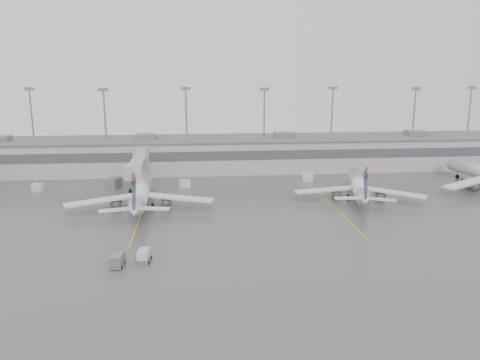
{
  "coord_description": "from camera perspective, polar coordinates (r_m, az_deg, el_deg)",
  "views": [
    {
      "loc": [
        -7.78,
        -59.29,
        24.21
      ],
      "look_at": [
        0.27,
        24.0,
        5.0
      ],
      "focal_mm": 35.0,
      "sensor_mm": 36.0,
      "label": 1
    }
  ],
  "objects": [
    {
      "name": "ground",
      "position": [
        64.51,
        1.83,
        -9.12
      ],
      "size": [
        260.0,
        260.0,
        0.0
      ],
      "primitive_type": "plane",
      "color": "#4C4C4E",
      "rests_on": "ground"
    },
    {
      "name": "terminal",
      "position": [
        119.22,
        -1.71,
        3.25
      ],
      "size": [
        152.0,
        17.0,
        9.45
      ],
      "color": "#A0A09B",
      "rests_on": "ground"
    },
    {
      "name": "light_masts",
      "position": [
        123.89,
        -1.91,
        7.28
      ],
      "size": [
        142.4,
        8.0,
        20.6
      ],
      "color": "gray",
      "rests_on": "ground"
    },
    {
      "name": "jet_bridge_right",
      "position": [
        107.72,
        -12.21,
        1.75
      ],
      "size": [
        4.0,
        17.2,
        7.0
      ],
      "color": "#A6A8AB",
      "rests_on": "ground"
    },
    {
      "name": "stand_markings",
      "position": [
        87.08,
        -0.18,
        -3.21
      ],
      "size": [
        105.25,
        40.0,
        0.01
      ],
      "color": "#E1AC0D",
      "rests_on": "ground"
    },
    {
      "name": "jet_mid_left",
      "position": [
        86.74,
        -12.01,
        -1.52
      ],
      "size": [
        26.48,
        29.7,
        9.61
      ],
      "rotation": [
        0.0,
        0.0,
        0.03
      ],
      "color": "silver",
      "rests_on": "ground"
    },
    {
      "name": "jet_mid_right",
      "position": [
        93.8,
        14.28,
        -0.66
      ],
      "size": [
        24.16,
        27.43,
        9.05
      ],
      "rotation": [
        0.0,
        0.0,
        -0.25
      ],
      "color": "silver",
      "rests_on": "ground"
    },
    {
      "name": "baggage_tug",
      "position": [
        63.27,
        -11.66,
        -9.21
      ],
      "size": [
        1.9,
        2.73,
        1.67
      ],
      "rotation": [
        0.0,
        0.0,
        -0.09
      ],
      "color": "silver",
      "rests_on": "ground"
    },
    {
      "name": "baggage_cart",
      "position": [
        62.53,
        -14.74,
        -9.43
      ],
      "size": [
        1.73,
        2.75,
        1.69
      ],
      "rotation": [
        0.0,
        0.0,
        -0.09
      ],
      "color": "slate",
      "rests_on": "ground"
    },
    {
      "name": "gse_uld_a",
      "position": [
        106.87,
        -23.42,
        -0.82
      ],
      "size": [
        2.49,
        1.99,
        1.54
      ],
      "primitive_type": "cube",
      "rotation": [
        0.0,
        0.0,
        -0.28
      ],
      "color": "silver",
      "rests_on": "ground"
    },
    {
      "name": "gse_uld_b",
      "position": [
        101.62,
        -6.73,
        -0.45
      ],
      "size": [
        2.55,
        1.83,
        1.7
      ],
      "primitive_type": "cube",
      "rotation": [
        0.0,
        0.0,
        0.1
      ],
      "color": "silver",
      "rests_on": "ground"
    },
    {
      "name": "gse_uld_c",
      "position": [
        108.1,
        8.29,
        0.31
      ],
      "size": [
        2.84,
        2.41,
        1.71
      ],
      "primitive_type": "cube",
      "rotation": [
        0.0,
        0.0,
        -0.39
      ],
      "color": "silver",
      "rests_on": "ground"
    },
    {
      "name": "gse_loader",
      "position": [
        104.15,
        -15.12,
        -0.35
      ],
      "size": [
        3.07,
        3.95,
        2.17
      ],
      "primitive_type": "cube",
      "rotation": [
        0.0,
        0.0,
        -0.29
      ],
      "color": "slate",
      "rests_on": "ground"
    },
    {
      "name": "cone_a",
      "position": [
        104.29,
        -24.44,
        -1.49
      ],
      "size": [
        0.43,
        0.43,
        0.68
      ],
      "primitive_type": "cone",
      "color": "#FF6D05",
      "rests_on": "ground"
    },
    {
      "name": "cone_b",
      "position": [
        102.96,
        -15.76,
        -0.94
      ],
      "size": [
        0.49,
        0.49,
        0.78
      ],
      "primitive_type": "cone",
      "color": "#FF6D05",
      "rests_on": "ground"
    },
    {
      "name": "cone_c",
      "position": [
        102.15,
        8.7,
        -0.72
      ],
      "size": [
        0.45,
        0.45,
        0.72
      ],
      "primitive_type": "cone",
      "color": "#FF6D05",
      "rests_on": "ground"
    }
  ]
}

